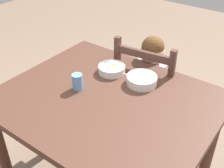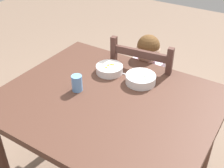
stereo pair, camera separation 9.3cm
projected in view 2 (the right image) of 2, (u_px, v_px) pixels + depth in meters
name	position (u px, v px, depth m)	size (l,w,h in m)	color
dining_table	(107.00, 114.00, 1.66)	(1.19, 0.98, 0.78)	#4E2F24
dining_chair	(144.00, 96.00, 2.16)	(0.47, 0.47, 0.96)	#4D2F27
child_figure	(144.00, 78.00, 2.07)	(0.32, 0.32, 0.94)	silver
bowl_of_peas	(141.00, 79.00, 1.71)	(0.18, 0.18, 0.06)	white
bowl_of_carrots	(109.00, 69.00, 1.81)	(0.17, 0.17, 0.05)	white
spoon	(121.00, 73.00, 1.81)	(0.14, 0.04, 0.01)	silver
drinking_cup	(77.00, 83.00, 1.63)	(0.06, 0.06, 0.10)	#669BDA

